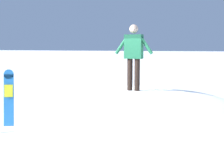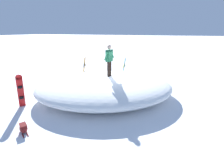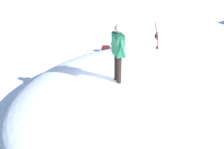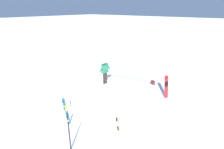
# 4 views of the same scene
# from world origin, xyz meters

# --- Properties ---
(ground) EXTENTS (240.00, 240.00, 0.00)m
(ground) POSITION_xyz_m (0.00, 0.00, 0.00)
(ground) COLOR white
(snow_mound) EXTENTS (8.67, 9.30, 1.15)m
(snow_mound) POSITION_xyz_m (0.35, -0.29, 0.57)
(snow_mound) COLOR white
(snow_mound) RESTS_ON ground
(snowboarder_standing) EXTENTS (1.04, 0.26, 1.71)m
(snowboarder_standing) POSITION_xyz_m (0.21, -0.08, 2.13)
(snowboarder_standing) COLOR black
(snowboarder_standing) RESTS_ON snow_mound
(snowboard_secondary_upright) EXTENTS (0.42, 0.42, 1.67)m
(snowboard_secondary_upright) POSITION_xyz_m (3.09, -3.43, 0.86)
(snowboard_secondary_upright) COLOR red
(snowboard_secondary_upright) RESTS_ON ground
(backpack_near) EXTENTS (0.51, 0.64, 0.32)m
(backpack_near) POSITION_xyz_m (4.62, -1.69, 0.17)
(backpack_near) COLOR maroon
(backpack_near) RESTS_ON ground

